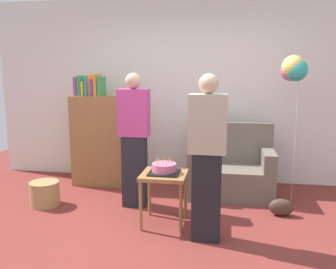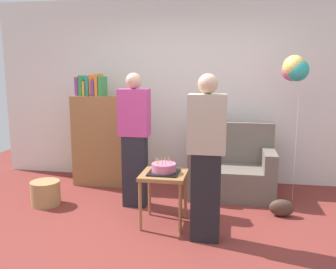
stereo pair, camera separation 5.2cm
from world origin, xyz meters
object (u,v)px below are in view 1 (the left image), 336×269
object	(u,v)px
handbag	(281,207)
couch	(231,170)
bookshelf	(100,138)
side_table	(164,181)
balloon_bunch	(294,69)
wicker_basket	(45,194)
person_holding_cake	(207,158)
birthday_cake	(164,169)
person_blowing_candles	(134,140)

from	to	relation	value
handbag	couch	bearing A→B (deg)	131.59
couch	bookshelf	size ratio (longest dim) A/B	0.68
side_table	balloon_bunch	distance (m)	2.11
wicker_basket	handbag	world-z (taller)	wicker_basket
person_holding_cake	handbag	xyz separation A→B (m)	(0.82, 0.72, -0.73)
wicker_basket	person_holding_cake	bearing A→B (deg)	-15.85
couch	bookshelf	distance (m)	1.92
handbag	balloon_bunch	bearing A→B (deg)	76.13
wicker_basket	handbag	size ratio (longest dim) A/B	1.29
side_table	wicker_basket	bearing A→B (deg)	169.16
handbag	side_table	bearing A→B (deg)	-161.06
couch	bookshelf	world-z (taller)	bookshelf
handbag	balloon_bunch	world-z (taller)	balloon_bunch
balloon_bunch	side_table	bearing A→B (deg)	-144.86
couch	balloon_bunch	xyz separation A→B (m)	(0.72, -0.09, 1.33)
wicker_basket	couch	bearing A→B (deg)	19.25
couch	birthday_cake	bearing A→B (deg)	-123.19
side_table	birthday_cake	distance (m)	0.14
side_table	handbag	size ratio (longest dim) A/B	2.05
couch	wicker_basket	distance (m)	2.42
birthday_cake	wicker_basket	distance (m)	1.66
bookshelf	birthday_cake	bearing A→B (deg)	-46.97
bookshelf	balloon_bunch	distance (m)	2.79
person_holding_cake	bookshelf	bearing A→B (deg)	-43.56
balloon_bunch	bookshelf	bearing A→B (deg)	174.77
wicker_basket	side_table	bearing A→B (deg)	-10.84
birthday_cake	balloon_bunch	xyz separation A→B (m)	(1.43, 1.01, 1.05)
wicker_basket	birthday_cake	bearing A→B (deg)	-10.84
couch	balloon_bunch	distance (m)	1.52
birthday_cake	balloon_bunch	size ratio (longest dim) A/B	0.17
couch	wicker_basket	bearing A→B (deg)	-160.75
bookshelf	person_holding_cake	bearing A→B (deg)	-43.00
bookshelf	person_blowing_candles	distance (m)	1.05
birthday_cake	person_blowing_candles	size ratio (longest dim) A/B	0.20
side_table	birthday_cake	size ratio (longest dim) A/B	1.80
person_holding_cake	balloon_bunch	bearing A→B (deg)	-127.33
bookshelf	handbag	bearing A→B (deg)	-18.09
couch	handbag	world-z (taller)	couch
side_table	person_blowing_candles	bearing A→B (deg)	132.86
person_holding_cake	wicker_basket	bearing A→B (deg)	-16.41
handbag	person_holding_cake	bearing A→B (deg)	-138.72
person_blowing_candles	handbag	bearing A→B (deg)	-8.13
handbag	balloon_bunch	xyz separation A→B (m)	(0.14, 0.56, 1.57)
person_blowing_candles	handbag	size ratio (longest dim) A/B	5.82
wicker_basket	balloon_bunch	bearing A→B (deg)	13.33
birthday_cake	person_blowing_candles	distance (m)	0.70
balloon_bunch	person_blowing_candles	bearing A→B (deg)	-164.63
person_blowing_candles	handbag	world-z (taller)	person_blowing_candles
handbag	wicker_basket	bearing A→B (deg)	-177.10
handbag	balloon_bunch	distance (m)	1.68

